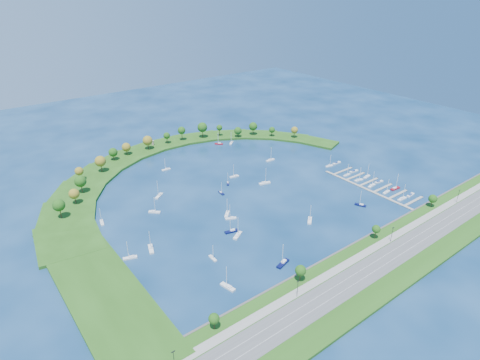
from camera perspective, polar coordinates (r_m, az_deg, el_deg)
ground at (r=314.63m, az=-0.17°, el=-1.22°), size 700.00×700.00×0.00m
south_shoreline at (r=243.07m, az=17.97°, el=-11.67°), size 420.00×43.10×11.60m
breakwater at (r=330.68m, az=-11.75°, el=-0.18°), size 286.74×247.64×2.00m
breakwater_trees at (r=371.26m, az=-10.66°, el=4.58°), size 241.08×88.52×15.99m
harbor_tower at (r=401.92m, az=-12.19°, el=5.15°), size 2.60×2.60×4.57m
dock_system at (r=333.75m, az=18.13°, el=-0.86°), size 24.28×82.00×1.60m
moored_boat_0 at (r=275.38m, az=-1.30°, el=-5.36°), size 7.69×5.09×11.04m
moored_boat_1 at (r=321.67m, az=-1.72°, el=-0.41°), size 5.51×6.54×9.90m
moored_boat_2 at (r=303.39m, az=16.63°, el=-3.35°), size 5.26×8.22×11.75m
moored_boat_3 at (r=307.30m, az=-2.66°, el=-1.78°), size 2.45×6.84×9.85m
moored_boat_4 at (r=247.73m, az=-15.23°, el=-10.47°), size 8.44×4.77×11.96m
moored_boat_5 at (r=285.94m, az=-18.89°, el=-5.65°), size 3.82×7.81×11.06m
moored_boat_6 at (r=219.87m, az=-1.72°, el=-14.78°), size 4.41×9.46×13.42m
moored_boat_7 at (r=321.98m, az=3.49°, el=-0.40°), size 9.76×4.76×13.82m
moored_boat_8 at (r=288.65m, az=-11.99°, el=-4.37°), size 7.57×7.49×12.23m
moored_boat_9 at (r=308.69m, az=-11.35°, el=-2.16°), size 8.92×7.53×13.51m
moored_boat_10 at (r=257.82m, az=-0.35°, el=-7.77°), size 9.29×6.91×13.60m
moored_boat_11 at (r=261.88m, az=-1.22°, el=-7.18°), size 9.12×4.43×12.92m
moored_boat_12 at (r=276.97m, az=9.81°, el=-5.57°), size 8.24×7.54×12.85m
moored_boat_13 at (r=364.14m, az=4.29°, el=2.86°), size 8.82×2.61×12.90m
moored_boat_14 at (r=403.12m, az=-1.23°, el=5.30°), size 7.79×7.35×12.31m
moored_boat_15 at (r=239.61m, az=-3.87°, el=-10.87°), size 2.16×6.82×9.92m
moored_boat_16 at (r=350.83m, az=-10.37°, el=1.52°), size 7.66×2.36×11.16m
moored_boat_17 at (r=251.92m, az=-12.46°, el=-9.40°), size 5.56×9.72×13.79m
moored_boat_18 at (r=236.25m, az=6.08°, el=-11.56°), size 10.22×5.31×14.46m
moored_boat_19 at (r=401.29m, az=-2.99°, el=5.17°), size 7.31×7.33×11.89m
moored_boat_20 at (r=332.69m, az=-0.80°, el=0.56°), size 8.13×3.45×11.58m
moored_boat_21 at (r=279.95m, az=-1.84°, el=-4.78°), size 7.52×7.52×12.22m
docked_boat_0 at (r=321.83m, az=21.88°, el=-2.43°), size 8.55×2.62×12.47m
docked_boat_1 at (r=330.10m, az=22.91°, el=-1.96°), size 8.62×3.26×1.72m
docked_boat_2 at (r=327.73m, az=19.94°, el=-1.57°), size 7.77×2.93×11.16m
docked_boat_3 at (r=335.60m, az=21.04°, el=-1.08°), size 9.04×3.25×13.02m
docked_boat_4 at (r=334.00m, az=18.08°, el=-0.72°), size 8.73×3.36×12.51m
docked_boat_5 at (r=342.54m, az=18.99°, el=-0.24°), size 8.15×3.37×1.61m
docked_boat_6 at (r=340.30m, az=16.39°, el=0.03°), size 8.23×3.57×11.71m
docked_boat_7 at (r=348.17m, az=17.45°, el=0.50°), size 8.43×3.43×12.04m
docked_boat_8 at (r=346.69m, az=14.83°, el=0.73°), size 7.24×2.13×10.59m
docked_boat_9 at (r=355.08m, az=15.75°, el=1.20°), size 8.78×3.08×1.76m
docked_boat_10 at (r=360.29m, az=12.48°, el=2.00°), size 7.64×3.07×10.91m
docked_boat_11 at (r=367.63m, az=13.47°, el=2.36°), size 8.81×2.53×1.79m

